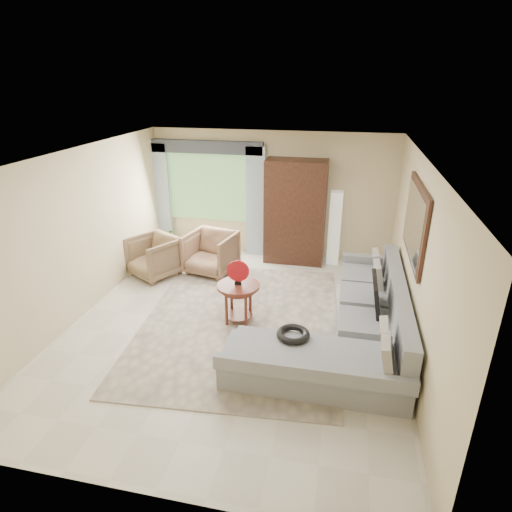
% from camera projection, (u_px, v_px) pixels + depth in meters
% --- Properties ---
extents(ground, '(6.00, 6.00, 0.00)m').
position_uv_depth(ground, '(236.00, 325.00, 6.65)').
color(ground, silver).
rests_on(ground, ground).
extents(area_rug, '(3.29, 4.21, 0.02)m').
position_uv_depth(area_rug, '(241.00, 321.00, 6.74)').
color(area_rug, '#BBAB93').
rests_on(area_rug, ground).
extents(sectional_sofa, '(2.30, 3.46, 0.90)m').
position_uv_depth(sectional_sofa, '(354.00, 329.00, 6.04)').
color(sectional_sofa, gray).
rests_on(sectional_sofa, ground).
extents(tv_screen, '(0.14, 0.74, 0.48)m').
position_uv_depth(tv_screen, '(376.00, 294.00, 6.07)').
color(tv_screen, black).
rests_on(tv_screen, sectional_sofa).
extents(garden_hose, '(0.43, 0.43, 0.09)m').
position_uv_depth(garden_hose, '(293.00, 334.00, 5.45)').
color(garden_hose, black).
rests_on(garden_hose, sectional_sofa).
extents(coffee_table, '(0.65, 0.65, 0.65)m').
position_uv_depth(coffee_table, '(239.00, 303.00, 6.62)').
color(coffee_table, '#4B1B14').
rests_on(coffee_table, ground).
extents(red_disc, '(0.34, 0.07, 0.34)m').
position_uv_depth(red_disc, '(238.00, 271.00, 6.41)').
color(red_disc, '#AA1118').
rests_on(red_disc, coffee_table).
extents(armchair_left, '(1.15, 1.16, 0.78)m').
position_uv_depth(armchair_left, '(154.00, 257.00, 8.17)').
color(armchair_left, '#8A6B4B').
rests_on(armchair_left, ground).
extents(armchair_right, '(1.03, 1.05, 0.81)m').
position_uv_depth(armchair_right, '(211.00, 253.00, 8.31)').
color(armchair_right, '#966D51').
rests_on(armchair_right, ground).
extents(potted_plant, '(0.65, 0.61, 0.58)m').
position_uv_depth(potted_plant, '(168.00, 240.00, 9.29)').
color(potted_plant, '#999999').
rests_on(potted_plant, ground).
extents(armoire, '(1.20, 0.55, 2.10)m').
position_uv_depth(armoire, '(295.00, 212.00, 8.58)').
color(armoire, black).
rests_on(armoire, ground).
extents(floor_lamp, '(0.24, 0.24, 1.50)m').
position_uv_depth(floor_lamp, '(335.00, 228.00, 8.60)').
color(floor_lamp, silver).
rests_on(floor_lamp, ground).
extents(window, '(1.80, 0.04, 1.40)m').
position_uv_depth(window, '(208.00, 187.00, 9.04)').
color(window, '#669E59').
rests_on(window, wall_back).
extents(curtain_left, '(0.40, 0.08, 2.30)m').
position_uv_depth(curtain_left, '(161.00, 197.00, 9.26)').
color(curtain_left, '#9EB7CC').
rests_on(curtain_left, ground).
extents(curtain_right, '(0.40, 0.08, 2.30)m').
position_uv_depth(curtain_right, '(256.00, 203.00, 8.85)').
color(curtain_right, '#9EB7CC').
rests_on(curtain_right, ground).
extents(valance, '(2.40, 0.12, 0.26)m').
position_uv_depth(valance, '(205.00, 147.00, 8.64)').
color(valance, '#1E232D').
rests_on(valance, wall_back).
extents(wall_mirror, '(0.05, 1.70, 1.05)m').
position_uv_depth(wall_mirror, '(415.00, 222.00, 5.81)').
color(wall_mirror, black).
rests_on(wall_mirror, wall_right).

